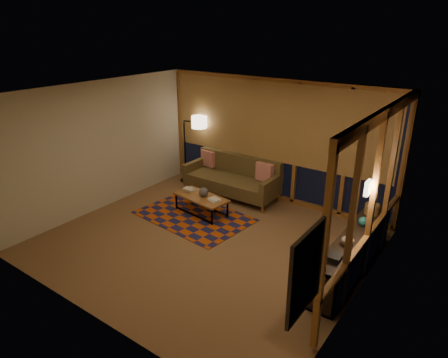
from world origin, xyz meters
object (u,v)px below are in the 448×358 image
Objects in this scene: coffee_table at (201,205)px; bookshelf at (353,252)px; floor_lamp at (185,149)px; sofa at (232,177)px.

coffee_table is 0.44× the size of bookshelf.
floor_lamp is at bearing 163.07° from bookshelf.
floor_lamp is (-1.48, 0.10, 0.40)m from sofa.
sofa is 1.17m from coffee_table.
floor_lamp reaches higher than sofa.
sofa is at bearing 98.66° from coffee_table.
coffee_table is at bearing -89.38° from sofa.
floor_lamp reaches higher than bookshelf.
floor_lamp is 5.02m from bookshelf.
sofa is at bearing 157.71° from bookshelf.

